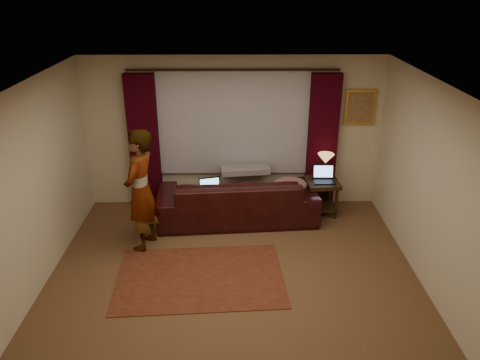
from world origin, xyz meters
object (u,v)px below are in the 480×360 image
end_table (321,197)px  laptop_sofa (211,188)px  sofa (237,191)px  laptop_table (324,175)px  tiffany_lamp (325,166)px  person (141,191)px

end_table → laptop_sofa: bearing=-168.8°
sofa → laptop_table: 1.46m
sofa → end_table: sofa is taller
laptop_sofa → end_table: laptop_sofa is taller
tiffany_lamp → person: person is taller
laptop_table → person: size_ratio=0.21×
end_table → tiffany_lamp: bearing=64.6°
laptop_sofa → person: (-0.98, -0.65, 0.27)m
laptop_sofa → end_table: 1.90m
laptop_sofa → laptop_table: (1.85, 0.31, 0.09)m
end_table → person: size_ratio=0.34×
sofa → end_table: size_ratio=4.22×
sofa → tiffany_lamp: 1.53m
sofa → tiffany_lamp: bearing=-173.4°
laptop_sofa → tiffany_lamp: tiffany_lamp is taller
laptop_table → person: (-2.83, -0.97, 0.17)m
laptop_sofa → end_table: size_ratio=0.62×
sofa → person: person is taller
sofa → laptop_sofa: (-0.41, -0.18, 0.13)m
laptop_table → end_table: bearing=110.4°
laptop_table → laptop_sofa: bearing=-169.5°
laptop_sofa → tiffany_lamp: 1.95m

